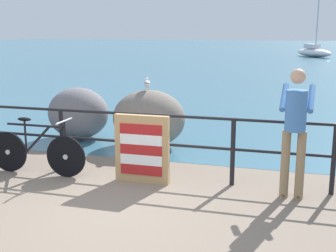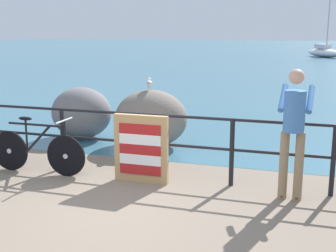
# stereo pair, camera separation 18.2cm
# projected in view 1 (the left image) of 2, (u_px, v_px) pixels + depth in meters

# --- Properties ---
(ground_plane) EXTENTS (120.00, 120.00, 0.10)m
(ground_plane) POSITION_uv_depth(u_px,v_px,m) (253.00, 73.00, 24.33)
(ground_plane) COLOR #756656
(sea_surface) EXTENTS (120.00, 90.00, 0.01)m
(sea_surface) POSITION_uv_depth(u_px,v_px,m) (276.00, 50.00, 50.15)
(sea_surface) COLOR #38667A
(sea_surface) RESTS_ON ground_plane
(promenade_railing) EXTENTS (8.50, 0.07, 1.02)m
(promenade_railing) POSITION_uv_depth(u_px,v_px,m) (143.00, 137.00, 6.91)
(promenade_railing) COLOR black
(promenade_railing) RESTS_ON ground_plane
(bicycle) EXTENTS (1.70, 0.48, 0.92)m
(bicycle) POSITION_uv_depth(u_px,v_px,m) (37.00, 151.00, 7.09)
(bicycle) COLOR black
(bicycle) RESTS_ON ground_plane
(person_at_railing) EXTENTS (0.47, 0.65, 1.78)m
(person_at_railing) POSITION_uv_depth(u_px,v_px,m) (295.00, 127.00, 5.97)
(person_at_railing) COLOR #8C7251
(person_at_railing) RESTS_ON ground_plane
(folded_deckchair_stack) EXTENTS (0.84, 0.10, 1.04)m
(folded_deckchair_stack) POSITION_uv_depth(u_px,v_px,m) (142.00, 149.00, 6.68)
(folded_deckchair_stack) COLOR tan
(folded_deckchair_stack) RESTS_ON ground_plane
(breakwater_boulder_main) EXTENTS (1.45, 1.19, 1.13)m
(breakwater_boulder_main) POSITION_uv_depth(u_px,v_px,m) (149.00, 118.00, 8.75)
(breakwater_boulder_main) COLOR slate
(breakwater_boulder_main) RESTS_ON ground
(breakwater_boulder_left) EXTENTS (1.30, 1.12, 1.09)m
(breakwater_boulder_left) POSITION_uv_depth(u_px,v_px,m) (78.00, 113.00, 9.42)
(breakwater_boulder_left) COLOR slate
(breakwater_boulder_left) RESTS_ON ground
(seagull) EXTENTS (0.21, 0.34, 0.23)m
(seagull) POSITION_uv_depth(u_px,v_px,m) (147.00, 83.00, 8.57)
(seagull) COLOR gold
(seagull) RESTS_ON breakwater_boulder_main
(sailboat) EXTENTS (3.50, 4.39, 4.90)m
(sailboat) POSITION_uv_depth(u_px,v_px,m) (314.00, 52.00, 37.46)
(sailboat) COLOR white
(sailboat) RESTS_ON sea_surface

